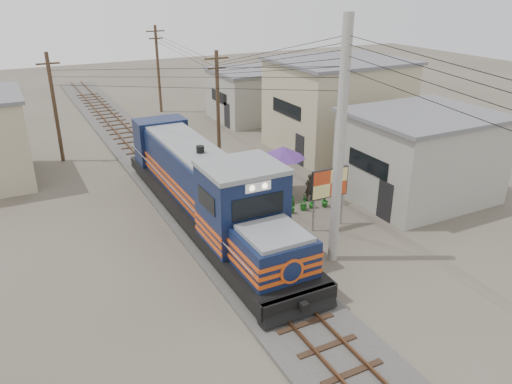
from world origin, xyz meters
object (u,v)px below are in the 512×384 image
locomotive (207,190)px  billboard (330,185)px  vendor (309,187)px  market_umbrella (283,152)px

locomotive → billboard: (4.99, -2.91, 0.40)m
locomotive → billboard: size_ratio=5.64×
vendor → market_umbrella: bearing=-63.1°
locomotive → vendor: (5.97, 0.24, -1.07)m
billboard → market_umbrella: bearing=89.5°
locomotive → billboard: bearing=-30.2°
locomotive → market_umbrella: locomotive is taller
locomotive → vendor: size_ratio=11.25×
vendor → locomotive: bearing=-1.9°
market_umbrella → vendor: size_ratio=1.83×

